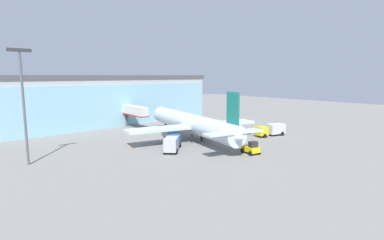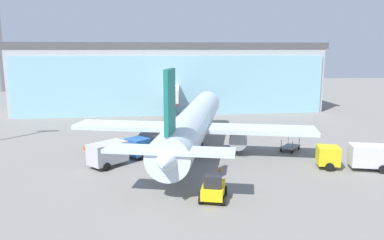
# 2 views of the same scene
# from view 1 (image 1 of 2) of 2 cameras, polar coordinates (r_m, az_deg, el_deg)

# --- Properties ---
(ground) EXTENTS (240.00, 240.00, 0.00)m
(ground) POSITION_cam_1_polar(r_m,az_deg,el_deg) (56.95, 3.14, -5.35)
(ground) COLOR gray
(terminal_building) EXTENTS (61.64, 16.11, 13.69)m
(terminal_building) POSITION_cam_1_polar(r_m,az_deg,el_deg) (88.25, -14.76, 3.81)
(terminal_building) COLOR #B3B3B3
(terminal_building) RESTS_ON ground
(jet_bridge) EXTENTS (2.86, 11.89, 5.86)m
(jet_bridge) POSITION_cam_1_polar(r_m,az_deg,el_deg) (78.97, -11.06, 1.68)
(jet_bridge) COLOR beige
(jet_bridge) RESTS_ON ground
(apron_light_mast) EXTENTS (3.20, 0.40, 17.51)m
(apron_light_mast) POSITION_cam_1_polar(r_m,az_deg,el_deg) (51.25, -29.50, 3.89)
(apron_light_mast) COLOR #59595E
(apron_light_mast) RESTS_ON ground
(airplane) EXTENTS (29.13, 36.64, 10.90)m
(airplane) POSITION_cam_1_polar(r_m,az_deg,el_deg) (63.34, -0.03, -0.70)
(airplane) COLOR silver
(airplane) RESTS_ON ground
(catering_truck) EXTENTS (6.74, 6.70, 2.65)m
(catering_truck) POSITION_cam_1_polar(r_m,az_deg,el_deg) (54.74, -3.77, -4.35)
(catering_truck) COLOR #2659A5
(catering_truck) RESTS_ON ground
(fuel_truck) EXTENTS (7.60, 3.76, 2.65)m
(fuel_truck) POSITION_cam_1_polar(r_m,az_deg,el_deg) (70.22, 14.86, -1.76)
(fuel_truck) COLOR yellow
(fuel_truck) RESTS_ON ground
(baggage_cart) EXTENTS (3.03, 3.17, 1.50)m
(baggage_cart) POSITION_cam_1_polar(r_m,az_deg,el_deg) (71.54, 7.74, -2.15)
(baggage_cart) COLOR slate
(baggage_cart) RESTS_ON ground
(pushback_tug) EXTENTS (2.79, 3.53, 2.30)m
(pushback_tug) POSITION_cam_1_polar(r_m,az_deg,el_deg) (53.62, 11.19, -5.31)
(pushback_tug) COLOR yellow
(pushback_tug) RESTS_ON ground
(safety_cone_nose) EXTENTS (0.36, 0.36, 0.55)m
(safety_cone_nose) POSITION_cam_1_polar(r_m,az_deg,el_deg) (59.69, 6.58, -4.48)
(safety_cone_nose) COLOR orange
(safety_cone_nose) RESTS_ON ground
(safety_cone_wingtip) EXTENTS (0.36, 0.36, 0.55)m
(safety_cone_wingtip) POSITION_cam_1_polar(r_m,az_deg,el_deg) (57.40, -11.53, -5.12)
(safety_cone_wingtip) COLOR orange
(safety_cone_wingtip) RESTS_ON ground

